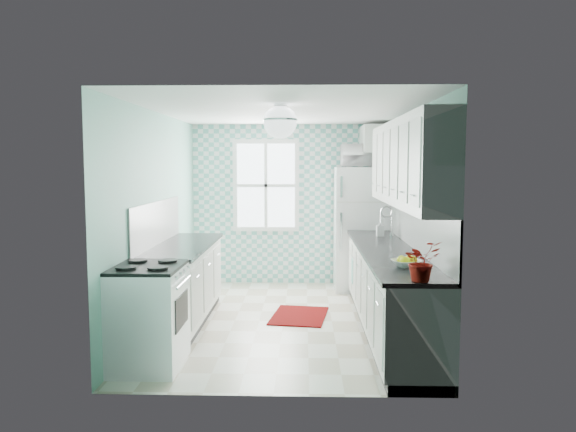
{
  "coord_description": "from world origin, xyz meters",
  "views": [
    {
      "loc": [
        0.25,
        -6.62,
        1.89
      ],
      "look_at": [
        0.05,
        0.25,
        1.25
      ],
      "focal_mm": 35.0,
      "sensor_mm": 36.0,
      "label": 1
    }
  ],
  "objects_px": {
    "fruit_bowl": "(407,263)",
    "potted_plant": "(422,261)",
    "microwave": "(362,156)",
    "stove": "(149,315)",
    "fridge": "(361,228)",
    "sink": "(377,238)",
    "ceiling_light": "(280,122)"
  },
  "relations": [
    {
      "from": "sink",
      "to": "microwave",
      "type": "xyz_separation_m",
      "value": [
        -0.09,
        1.11,
        1.08
      ]
    },
    {
      "from": "ceiling_light",
      "to": "sink",
      "type": "bearing_deg",
      "value": 50.76
    },
    {
      "from": "fridge",
      "to": "sink",
      "type": "distance_m",
      "value": 1.11
    },
    {
      "from": "fruit_bowl",
      "to": "potted_plant",
      "type": "height_order",
      "value": "potted_plant"
    },
    {
      "from": "fruit_bowl",
      "to": "stove",
      "type": "bearing_deg",
      "value": -178.34
    },
    {
      "from": "potted_plant",
      "to": "fridge",
      "type": "bearing_deg",
      "value": 91.33
    },
    {
      "from": "stove",
      "to": "microwave",
      "type": "distance_m",
      "value": 4.32
    },
    {
      "from": "fruit_bowl",
      "to": "ceiling_light",
      "type": "bearing_deg",
      "value": 150.81
    },
    {
      "from": "sink",
      "to": "potted_plant",
      "type": "xyz_separation_m",
      "value": [
        -0.0,
        -2.78,
        0.18
      ]
    },
    {
      "from": "stove",
      "to": "fruit_bowl",
      "type": "distance_m",
      "value": 2.45
    },
    {
      "from": "fridge",
      "to": "microwave",
      "type": "xyz_separation_m",
      "value": [
        0.0,
        0.0,
        1.09
      ]
    },
    {
      "from": "potted_plant",
      "to": "microwave",
      "type": "relative_size",
      "value": 0.55
    },
    {
      "from": "fruit_bowl",
      "to": "microwave",
      "type": "relative_size",
      "value": 0.45
    },
    {
      "from": "fridge",
      "to": "microwave",
      "type": "relative_size",
      "value": 3.02
    },
    {
      "from": "fridge",
      "to": "potted_plant",
      "type": "relative_size",
      "value": 5.51
    },
    {
      "from": "ceiling_light",
      "to": "microwave",
      "type": "height_order",
      "value": "ceiling_light"
    },
    {
      "from": "sink",
      "to": "microwave",
      "type": "bearing_deg",
      "value": 96.92
    },
    {
      "from": "fruit_bowl",
      "to": "sink",
      "type": "bearing_deg",
      "value": 89.9
    },
    {
      "from": "microwave",
      "to": "fridge",
      "type": "bearing_deg",
      "value": 50.74
    },
    {
      "from": "microwave",
      "to": "fruit_bowl",
      "type": "bearing_deg",
      "value": 88.84
    },
    {
      "from": "sink",
      "to": "ceiling_light",
      "type": "bearing_deg",
      "value": -127.14
    },
    {
      "from": "ceiling_light",
      "to": "fridge",
      "type": "distance_m",
      "value": 3.14
    },
    {
      "from": "sink",
      "to": "fruit_bowl",
      "type": "xyz_separation_m",
      "value": [
        -0.0,
        -2.14,
        0.04
      ]
    },
    {
      "from": "fruit_bowl",
      "to": "fridge",
      "type": "bearing_deg",
      "value": 91.59
    },
    {
      "from": "stove",
      "to": "sink",
      "type": "height_order",
      "value": "sink"
    },
    {
      "from": "fruit_bowl",
      "to": "microwave",
      "type": "height_order",
      "value": "microwave"
    },
    {
      "from": "fruit_bowl",
      "to": "potted_plant",
      "type": "xyz_separation_m",
      "value": [
        0.0,
        -0.63,
        0.13
      ]
    },
    {
      "from": "stove",
      "to": "potted_plant",
      "type": "height_order",
      "value": "potted_plant"
    },
    {
      "from": "stove",
      "to": "sink",
      "type": "relative_size",
      "value": 1.76
    },
    {
      "from": "stove",
      "to": "potted_plant",
      "type": "bearing_deg",
      "value": -16.28
    },
    {
      "from": "fridge",
      "to": "sink",
      "type": "height_order",
      "value": "fridge"
    },
    {
      "from": "fruit_bowl",
      "to": "microwave",
      "type": "distance_m",
      "value": 3.42
    }
  ]
}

